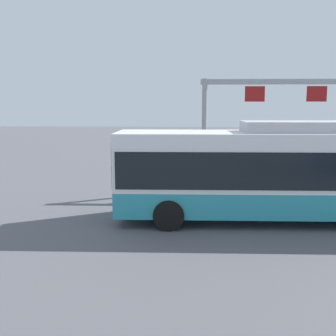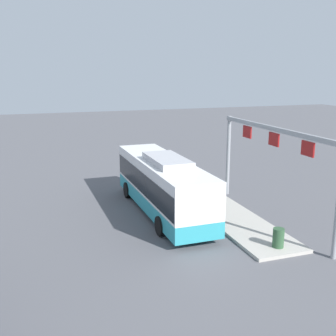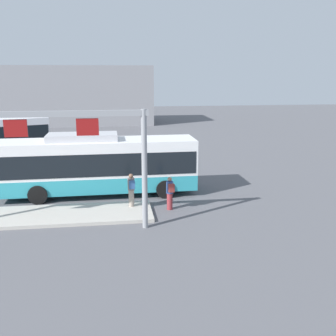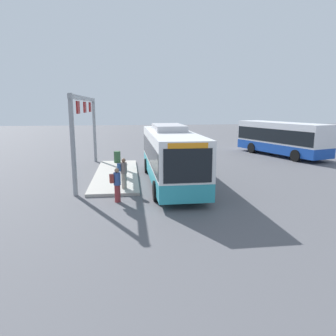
% 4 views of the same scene
% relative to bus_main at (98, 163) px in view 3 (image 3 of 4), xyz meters
% --- Properties ---
extents(ground_plane, '(120.00, 120.00, 0.00)m').
position_rel_bus_main_xyz_m(ground_plane, '(0.01, 0.00, -1.81)').
color(ground_plane, '#56565B').
extents(platform_curb, '(10.00, 2.80, 0.16)m').
position_rel_bus_main_xyz_m(platform_curb, '(-2.40, -3.32, -1.73)').
color(platform_curb, '#B2ADA3').
rests_on(platform_curb, ground).
extents(bus_main, '(10.75, 2.79, 3.46)m').
position_rel_bus_main_xyz_m(bus_main, '(0.00, 0.00, 0.00)').
color(bus_main, teal).
rests_on(bus_main, ground).
extents(person_boarding, '(0.38, 0.55, 1.67)m').
position_rel_bus_main_xyz_m(person_boarding, '(1.66, -2.77, -0.76)').
color(person_boarding, gray).
rests_on(person_boarding, platform_curb).
extents(person_waiting_near, '(0.40, 0.57, 1.67)m').
position_rel_bus_main_xyz_m(person_waiting_near, '(3.55, -3.06, -0.92)').
color(person_waiting_near, maroon).
rests_on(person_waiting_near, ground).
extents(platform_sign_gantry, '(10.62, 0.24, 5.20)m').
position_rel_bus_main_xyz_m(platform_sign_gantry, '(-2.98, -5.24, 2.01)').
color(platform_sign_gantry, gray).
rests_on(platform_sign_gantry, ground).
extents(station_building, '(20.35, 8.00, 7.61)m').
position_rel_bus_main_xyz_m(station_building, '(-3.99, 33.10, 1.99)').
color(station_building, gray).
rests_on(station_building, ground).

